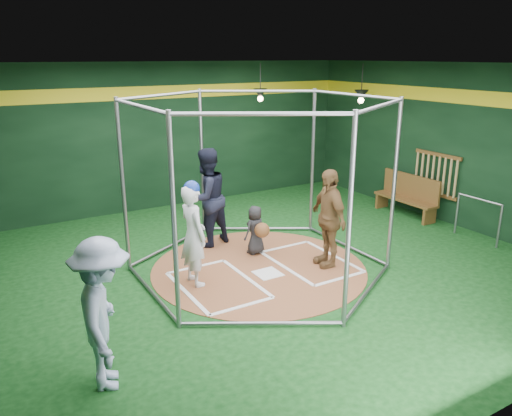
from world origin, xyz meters
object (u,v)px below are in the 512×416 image
visitor_leopard (328,218)px  umpire (207,198)px  batter_figure (193,233)px  dugout_bench (408,195)px

visitor_leopard → umpire: (-1.42, 2.00, 0.09)m
batter_figure → visitor_leopard: size_ratio=0.99×
umpire → batter_figure: bearing=42.0°
batter_figure → umpire: 1.77m
visitor_leopard → dugout_bench: size_ratio=1.06×
visitor_leopard → umpire: size_ratio=0.91×
visitor_leopard → dugout_bench: bearing=120.5°
batter_figure → dugout_bench: 5.93m
dugout_bench → batter_figure: bearing=-171.6°
umpire → visitor_leopard: bearing=109.6°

